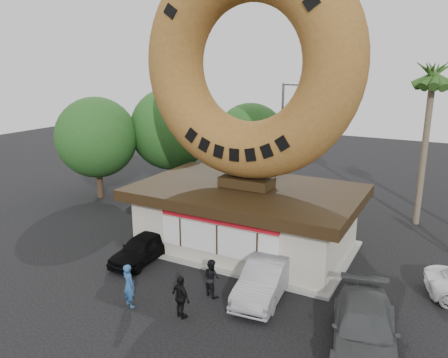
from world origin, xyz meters
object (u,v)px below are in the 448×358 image
person_left (129,285)px  person_center (211,278)px  donut_shop (246,215)px  car_grey (365,329)px  street_lamp (284,133)px  car_black (142,248)px  giant_donut (248,64)px  car_silver (265,279)px  person_right (181,297)px

person_left → person_center: 3.33m
donut_shop → car_grey: donut_shop is taller
donut_shop → street_lamp: street_lamp is taller
street_lamp → donut_shop: bearing=-79.5°
street_lamp → person_left: bearing=-89.1°
person_center → car_grey: 6.30m
street_lamp → car_black: bearing=-97.8°
person_left → car_black: (-2.16, 3.50, -0.24)m
giant_donut → car_grey: size_ratio=2.11×
donut_shop → car_silver: (2.79, -4.04, -1.02)m
giant_donut → person_right: bearing=-84.6°
person_center → car_silver: person_center is taller
person_left → car_silver: 5.50m
giant_donut → car_silver: 9.89m
donut_shop → person_center: donut_shop is taller
person_center → car_grey: person_center is taller
car_black → person_left: bearing=-59.8°
person_right → car_silver: bearing=-104.8°
street_lamp → person_right: (2.53, -17.07, -3.63)m
car_silver → giant_donut: bearing=118.7°
car_silver → street_lamp: bearing=102.4°
giant_donut → car_black: bearing=-134.3°
person_center → person_right: size_ratio=0.95×
street_lamp → person_center: size_ratio=4.96×
street_lamp → person_right: bearing=-81.6°
person_right → person_center: bearing=-75.0°
street_lamp → car_silver: bearing=-71.7°
car_silver → car_grey: (4.33, -1.66, 0.02)m
car_silver → person_right: bearing=-130.9°
person_right → person_left: bearing=27.3°
car_grey → giant_donut: bearing=129.2°
giant_donut → car_grey: bearing=-38.7°
donut_shop → car_grey: bearing=-38.7°
car_black → car_grey: bearing=-11.2°
donut_shop → person_left: 7.56m
person_center → person_right: 1.97m
person_left → person_center: (2.45, 2.25, -0.09)m
donut_shop → car_black: (-3.76, -3.84, -1.11)m
person_right → giant_donut: bearing=-64.4°
giant_donut → person_left: bearing=-102.3°
person_center → car_silver: 2.21m
street_lamp → car_black: size_ratio=2.07×
donut_shop → person_right: 7.15m
giant_donut → person_center: giant_donut is taller
person_center → car_black: 4.78m
person_center → street_lamp: bearing=-60.3°
car_grey → street_lamp: bearing=107.7°
person_left → person_right: (2.27, 0.28, -0.05)m
person_right → car_grey: 6.59m
car_black → car_silver: 6.56m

